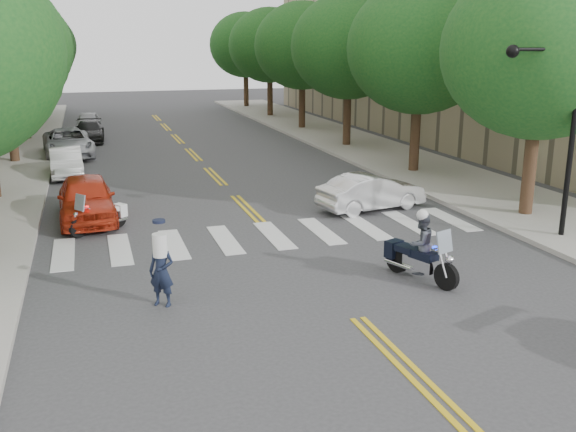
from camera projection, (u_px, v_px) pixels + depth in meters
name	position (u px, v px, depth m)	size (l,w,h in m)	color
ground	(357.00, 318.00, 13.89)	(140.00, 140.00, 0.00)	#38383A
sidewalk_left	(0.00, 163.00, 31.40)	(5.00, 60.00, 0.15)	#9E9991
sidewalk_right	(358.00, 145.00, 36.87)	(5.00, 60.00, 0.15)	#9E9991
tree_l_2	(2.00, 47.00, 30.17)	(6.40, 6.40, 8.45)	#382316
tree_l_3	(18.00, 46.00, 37.53)	(6.40, 6.40, 8.45)	#382316
tree_l_4	(28.00, 46.00, 44.90)	(6.40, 6.40, 8.45)	#382316
tree_l_5	(36.00, 45.00, 52.27)	(6.40, 6.40, 8.45)	#382316
tree_r_0	(541.00, 50.00, 20.50)	(6.40, 6.40, 8.45)	#382316
tree_r_1	(420.00, 48.00, 27.87)	(6.40, 6.40, 8.45)	#382316
tree_r_2	(349.00, 47.00, 35.23)	(6.40, 6.40, 8.45)	#382316
tree_r_3	(302.00, 46.00, 42.60)	(6.40, 6.40, 8.45)	#382316
tree_r_4	(270.00, 45.00, 49.97)	(6.40, 6.40, 8.45)	#382316
tree_r_5	(245.00, 45.00, 57.34)	(6.40, 6.40, 8.45)	#382316
traffic_signal_pole	(561.00, 117.00, 18.36)	(2.82, 0.42, 6.00)	black
motorcycle_police	(419.00, 248.00, 15.97)	(1.07, 2.19, 1.84)	black
motorcycle_parked	(103.00, 217.00, 20.23)	(1.81, 1.37, 1.33)	black
officer_standing	(162.00, 271.00, 14.39)	(0.59, 0.39, 1.63)	#161D32
convertible	(371.00, 192.00, 22.76)	(1.37, 3.93, 1.30)	silver
parked_car_a	(86.00, 198.00, 21.35)	(1.79, 4.45, 1.52)	#B82B13
parked_car_b	(66.00, 162.00, 28.49)	(1.33, 3.82, 1.26)	silver
parked_car_c	(68.00, 143.00, 33.53)	(2.37, 5.14, 1.43)	#97999E
parked_car_d	(89.00, 131.00, 38.48)	(1.71, 4.21, 1.22)	black
parked_car_e	(88.00, 122.00, 42.86)	(1.53, 3.81, 1.30)	#A5A6AA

